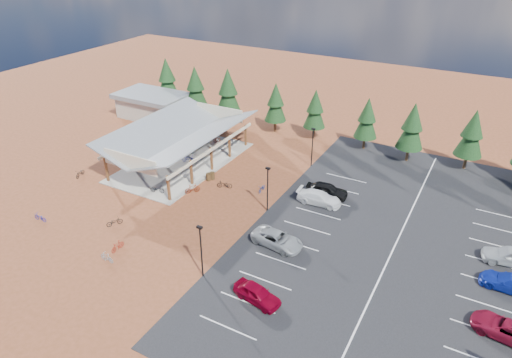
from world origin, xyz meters
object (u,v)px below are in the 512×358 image
at_px(bike_1, 151,165).
at_px(bike_12, 114,222).
at_px(bike_0, 137,167).
at_px(bike_14, 262,188).
at_px(bike_16, 224,184).
at_px(car_3, 319,198).
at_px(bike_11, 118,246).
at_px(bike_pavilion, 180,135).
at_px(bike_7, 218,140).
at_px(trash_bin_1, 209,177).
at_px(bike_5, 189,174).
at_px(lamp_post_1, 268,186).
at_px(bike_3, 193,134).
at_px(car_8, 511,256).
at_px(car_7, 511,283).
at_px(bike_6, 189,158).
at_px(outbuilding, 152,105).
at_px(bike_4, 157,189).
at_px(bike_13, 107,257).
at_px(bike_2, 187,146).
at_px(lamp_post_0, 201,248).
at_px(bike_15, 192,189).
at_px(car_2, 277,239).
at_px(lamp_post_2, 312,145).
at_px(car_0, 257,294).
at_px(bike_8, 80,173).
at_px(car_6, 506,329).
at_px(bike_10, 40,217).
at_px(car_4, 327,190).

height_order(bike_1, bike_12, bike_1).
bearing_deg(bike_0, bike_14, -59.05).
xyz_separation_m(bike_16, car_3, (10.88, 2.03, 0.28)).
xyz_separation_m(bike_1, bike_11, (8.12, -14.35, -0.17)).
xyz_separation_m(bike_pavilion, bike_7, (0.89, 6.99, -3.22)).
bearing_deg(trash_bin_1, bike_5, -159.44).
distance_m(lamp_post_1, bike_3, 22.51).
distance_m(bike_1, bike_11, 16.49).
height_order(bike_14, car_8, car_8).
bearing_deg(lamp_post_1, car_7, -2.88).
bearing_deg(bike_16, bike_6, -134.42).
height_order(outbuilding, bike_0, outbuilding).
bearing_deg(bike_11, bike_4, 109.49).
bearing_deg(bike_4, trash_bin_1, -48.52).
xyz_separation_m(outbuilding, bike_16, (22.40, -14.08, -1.56)).
distance_m(bike_1, bike_12, 12.45).
height_order(trash_bin_1, car_7, car_7).
bearing_deg(bike_13, trash_bin_1, -176.15).
bearing_deg(bike_5, bike_2, 35.11).
distance_m(bike_12, car_3, 21.58).
xyz_separation_m(lamp_post_0, bike_14, (-2.42, 15.31, -2.57)).
bearing_deg(bike_12, bike_4, -58.29).
bearing_deg(bike_4, bike_11, -177.05).
distance_m(outbuilding, car_7, 55.05).
bearing_deg(bike_15, bike_11, 126.06).
xyz_separation_m(outbuilding, car_2, (32.70, -21.05, -1.29)).
distance_m(bike_2, bike_12, 18.83).
relative_size(lamp_post_1, bike_4, 3.08).
distance_m(outbuilding, bike_15, 26.00).
relative_size(lamp_post_0, bike_0, 2.79).
xyz_separation_m(bike_0, bike_11, (9.22, -13.03, -0.11)).
bearing_deg(bike_7, bike_4, -167.88).
xyz_separation_m(bike_pavilion, lamp_post_1, (15.00, -5.00, -0.85)).
xyz_separation_m(trash_bin_1, bike_4, (-3.34, -5.39, 0.09)).
height_order(trash_bin_1, bike_1, bike_1).
bearing_deg(bike_1, lamp_post_2, -45.76).
bearing_deg(bike_1, car_0, -108.73).
relative_size(bike_8, car_6, 0.36).
relative_size(bike_8, bike_10, 1.08).
distance_m(lamp_post_1, bike_12, 15.97).
height_order(bike_11, car_8, car_8).
distance_m(bike_13, car_3, 22.58).
distance_m(bike_5, car_0, 22.22).
bearing_deg(bike_0, car_3, -60.75).
bearing_deg(bike_15, bike_pavilion, -9.71).
distance_m(car_3, car_7, 19.68).
height_order(bike_13, car_4, car_4).
height_order(bike_8, bike_16, bike_16).
distance_m(bike_5, bike_16, 4.96).
height_order(bike_8, car_7, car_7).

